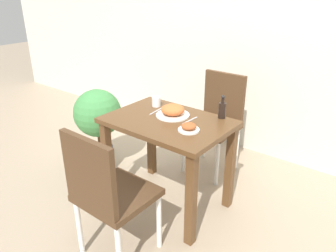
{
  "coord_description": "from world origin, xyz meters",
  "views": [
    {
      "loc": [
        1.35,
        -1.72,
        1.64
      ],
      "look_at": [
        0.0,
        0.0,
        0.67
      ],
      "focal_mm": 35.0,
      "sensor_mm": 36.0,
      "label": 1
    }
  ],
  "objects_px": {
    "food_plate": "(173,111)",
    "sauce_bottle": "(222,109)",
    "potted_plant_left": "(98,120)",
    "chair_near": "(107,191)",
    "drink_cup": "(156,101)",
    "side_plate": "(189,128)",
    "chair_far": "(216,117)"
  },
  "relations": [
    {
      "from": "food_plate",
      "to": "sauce_bottle",
      "type": "height_order",
      "value": "sauce_bottle"
    },
    {
      "from": "potted_plant_left",
      "to": "food_plate",
      "type": "bearing_deg",
      "value": 5.08
    },
    {
      "from": "food_plate",
      "to": "sauce_bottle",
      "type": "bearing_deg",
      "value": 31.97
    },
    {
      "from": "sauce_bottle",
      "to": "food_plate",
      "type": "bearing_deg",
      "value": -148.03
    },
    {
      "from": "chair_near",
      "to": "drink_cup",
      "type": "relative_size",
      "value": 11.46
    },
    {
      "from": "food_plate",
      "to": "drink_cup",
      "type": "height_order",
      "value": "food_plate"
    },
    {
      "from": "chair_near",
      "to": "potted_plant_left",
      "type": "bearing_deg",
      "value": -38.18
    },
    {
      "from": "food_plate",
      "to": "side_plate",
      "type": "xyz_separation_m",
      "value": [
        0.25,
        -0.14,
        -0.01
      ]
    },
    {
      "from": "chair_far",
      "to": "drink_cup",
      "type": "xyz_separation_m",
      "value": [
        -0.24,
        -0.55,
        0.25
      ]
    },
    {
      "from": "chair_near",
      "to": "food_plate",
      "type": "relative_size",
      "value": 3.6
    },
    {
      "from": "chair_near",
      "to": "chair_far",
      "type": "height_order",
      "value": "same"
    },
    {
      "from": "chair_near",
      "to": "side_plate",
      "type": "height_order",
      "value": "chair_near"
    },
    {
      "from": "side_plate",
      "to": "drink_cup",
      "type": "relative_size",
      "value": 1.85
    },
    {
      "from": "side_plate",
      "to": "potted_plant_left",
      "type": "relative_size",
      "value": 0.18
    },
    {
      "from": "chair_far",
      "to": "chair_near",
      "type": "bearing_deg",
      "value": -86.85
    },
    {
      "from": "drink_cup",
      "to": "potted_plant_left",
      "type": "xyz_separation_m",
      "value": [
        -0.55,
        -0.15,
        -0.25
      ]
    },
    {
      "from": "food_plate",
      "to": "side_plate",
      "type": "relative_size",
      "value": 1.72
    },
    {
      "from": "chair_far",
      "to": "side_plate",
      "type": "bearing_deg",
      "value": -73.53
    },
    {
      "from": "food_plate",
      "to": "potted_plant_left",
      "type": "distance_m",
      "value": 0.82
    },
    {
      "from": "potted_plant_left",
      "to": "drink_cup",
      "type": "bearing_deg",
      "value": 15.46
    },
    {
      "from": "food_plate",
      "to": "chair_far",
      "type": "bearing_deg",
      "value": 88.64
    },
    {
      "from": "chair_near",
      "to": "drink_cup",
      "type": "bearing_deg",
      "value": -69.09
    },
    {
      "from": "drink_cup",
      "to": "sauce_bottle",
      "type": "bearing_deg",
      "value": 11.36
    },
    {
      "from": "chair_near",
      "to": "potted_plant_left",
      "type": "xyz_separation_m",
      "value": [
        -0.87,
        0.69,
        0.0
      ]
    },
    {
      "from": "side_plate",
      "to": "potted_plant_left",
      "type": "xyz_separation_m",
      "value": [
        -1.03,
        0.07,
        -0.24
      ]
    },
    {
      "from": "drink_cup",
      "to": "side_plate",
      "type": "bearing_deg",
      "value": -25.64
    },
    {
      "from": "drink_cup",
      "to": "sauce_bottle",
      "type": "relative_size",
      "value": 0.45
    },
    {
      "from": "chair_far",
      "to": "food_plate",
      "type": "height_order",
      "value": "chair_far"
    },
    {
      "from": "chair_near",
      "to": "potted_plant_left",
      "type": "relative_size",
      "value": 1.14
    },
    {
      "from": "food_plate",
      "to": "drink_cup",
      "type": "relative_size",
      "value": 3.18
    },
    {
      "from": "drink_cup",
      "to": "sauce_bottle",
      "type": "distance_m",
      "value": 0.55
    },
    {
      "from": "chair_near",
      "to": "potted_plant_left",
      "type": "height_order",
      "value": "chair_near"
    }
  ]
}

